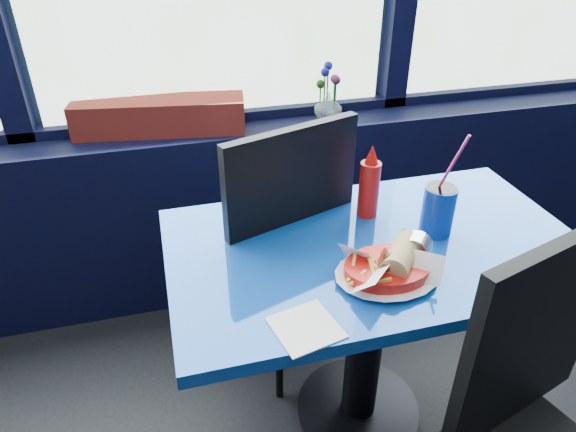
% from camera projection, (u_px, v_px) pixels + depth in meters
% --- Properties ---
extents(window_sill, '(5.00, 0.26, 0.80)m').
position_uv_depth(window_sill, '(231.00, 210.00, 2.32)').
color(window_sill, black).
rests_on(window_sill, ground).
extents(near_table, '(1.20, 0.70, 0.75)m').
position_uv_depth(near_table, '(370.00, 291.00, 1.59)').
color(near_table, black).
rests_on(near_table, ground).
extents(chair_near_back, '(0.60, 0.60, 1.05)m').
position_uv_depth(chair_near_back, '(294.00, 234.00, 1.79)').
color(chair_near_back, black).
rests_on(chair_near_back, ground).
extents(planter_box, '(0.69, 0.27, 0.13)m').
position_uv_depth(planter_box, '(160.00, 116.00, 2.04)').
color(planter_box, maroon).
rests_on(planter_box, window_sill).
extents(flower_vase, '(0.15, 0.15, 0.24)m').
position_uv_depth(flower_vase, '(328.00, 104.00, 2.14)').
color(flower_vase, silver).
rests_on(flower_vase, window_sill).
extents(food_basket, '(0.31, 0.31, 0.09)m').
position_uv_depth(food_basket, '(390.00, 267.00, 1.34)').
color(food_basket, red).
rests_on(food_basket, near_table).
extents(ketchup_bottle, '(0.06, 0.06, 0.24)m').
position_uv_depth(ketchup_bottle, '(369.00, 185.00, 1.57)').
color(ketchup_bottle, red).
rests_on(ketchup_bottle, near_table).
extents(soda_cup, '(0.09, 0.09, 0.32)m').
position_uv_depth(soda_cup, '(438.00, 209.00, 1.50)').
color(soda_cup, navy).
rests_on(soda_cup, near_table).
extents(napkin, '(0.17, 0.17, 0.00)m').
position_uv_depth(napkin, '(306.00, 328.00, 1.19)').
color(napkin, white).
rests_on(napkin, near_table).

